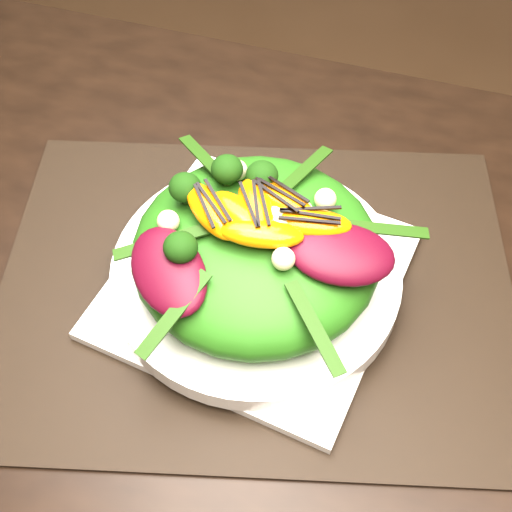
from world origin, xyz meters
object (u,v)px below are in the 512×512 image
(salad_bowl, at_px, (256,273))
(dining_table, at_px, (51,358))
(placemat, at_px, (256,285))
(plate_base, at_px, (256,281))
(lettuce_mound, at_px, (256,250))
(orange_segment, at_px, (242,194))

(salad_bowl, bearing_deg, dining_table, -143.79)
(placemat, xyz_separation_m, plate_base, (0.00, 0.00, 0.01))
(lettuce_mound, relative_size, orange_segment, 3.13)
(lettuce_mound, xyz_separation_m, orange_segment, (-0.02, 0.02, 0.04))
(dining_table, bearing_deg, lettuce_mound, 36.21)
(lettuce_mound, height_order, orange_segment, orange_segment)
(placemat, distance_m, salad_bowl, 0.02)
(salad_bowl, bearing_deg, orange_segment, 133.50)
(plate_base, bearing_deg, salad_bowl, 0.00)
(dining_table, height_order, plate_base, dining_table)
(plate_base, xyz_separation_m, salad_bowl, (0.00, 0.00, 0.01))
(dining_table, xyz_separation_m, placemat, (0.15, 0.11, 0.02))
(dining_table, bearing_deg, plate_base, 36.21)
(plate_base, distance_m, orange_segment, 0.09)
(plate_base, relative_size, lettuce_mound, 1.13)
(dining_table, distance_m, salad_bowl, 0.20)
(salad_bowl, xyz_separation_m, lettuce_mound, (0.00, 0.00, 0.03))
(placemat, relative_size, orange_segment, 6.86)
(plate_base, relative_size, orange_segment, 3.52)
(lettuce_mound, distance_m, orange_segment, 0.05)
(dining_table, distance_m, plate_base, 0.19)
(dining_table, height_order, salad_bowl, dining_table)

